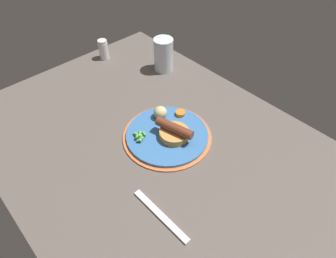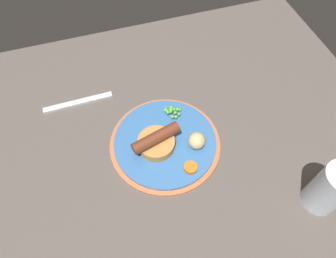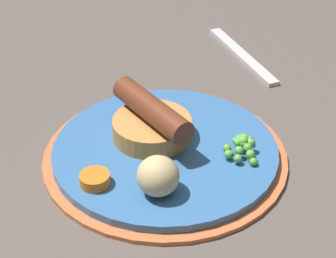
# 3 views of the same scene
# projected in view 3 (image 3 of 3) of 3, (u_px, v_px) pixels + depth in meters

# --- Properties ---
(dining_table) EXTENTS (1.10, 0.80, 0.03)m
(dining_table) POSITION_uv_depth(u_px,v_px,m) (208.00, 166.00, 0.62)
(dining_table) COLOR #564C47
(dining_table) RESTS_ON ground
(dinner_plate) EXTENTS (0.26, 0.26, 0.01)m
(dinner_plate) POSITION_uv_depth(u_px,v_px,m) (165.00, 153.00, 0.61)
(dinner_plate) COLOR #CC6B3D
(dinner_plate) RESTS_ON dining_table
(sausage_pudding) EXTENTS (0.12, 0.09, 0.05)m
(sausage_pudding) POSITION_uv_depth(u_px,v_px,m) (152.00, 122.00, 0.61)
(sausage_pudding) COLOR #BC8442
(sausage_pudding) RESTS_ON dinner_plate
(pea_pile) EXTENTS (0.05, 0.04, 0.02)m
(pea_pile) POSITION_uv_depth(u_px,v_px,m) (243.00, 145.00, 0.59)
(pea_pile) COLOR #50A74A
(pea_pile) RESTS_ON dinner_plate
(potato_chunk_0) EXTENTS (0.06, 0.06, 0.04)m
(potato_chunk_0) POSITION_uv_depth(u_px,v_px,m) (158.00, 176.00, 0.53)
(potato_chunk_0) COLOR #CCB77F
(potato_chunk_0) RESTS_ON dinner_plate
(carrot_slice_1) EXTENTS (0.04, 0.04, 0.01)m
(carrot_slice_1) POSITION_uv_depth(u_px,v_px,m) (95.00, 179.00, 0.55)
(carrot_slice_1) COLOR orange
(carrot_slice_1) RESTS_ON dinner_plate
(fork) EXTENTS (0.18, 0.02, 0.01)m
(fork) POSITION_uv_depth(u_px,v_px,m) (242.00, 55.00, 0.80)
(fork) COLOR silver
(fork) RESTS_ON dining_table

